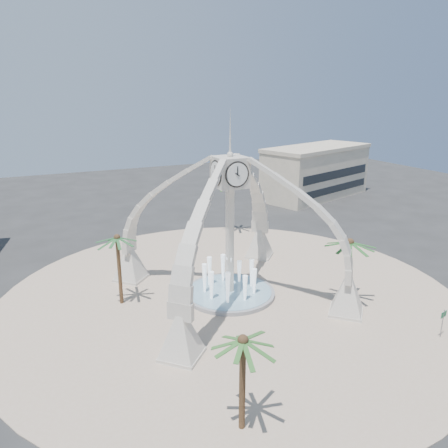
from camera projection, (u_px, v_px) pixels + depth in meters
name	position (u px, v px, depth m)	size (l,w,h in m)	color
ground	(230.00, 295.00, 38.73)	(140.00, 140.00, 0.00)	#282828
plaza	(230.00, 295.00, 38.72)	(40.00, 40.00, 0.06)	tan
clock_tower	(230.00, 225.00, 36.84)	(17.94, 17.94, 16.30)	beige
fountain	(230.00, 292.00, 38.64)	(8.00, 8.00, 3.62)	#939496
building_ne	(316.00, 172.00, 73.96)	(21.87, 14.17, 8.60)	beige
palm_east	(350.00, 243.00, 35.55)	(4.85, 4.85, 6.31)	brown
palm_west	(117.00, 239.00, 35.53)	(3.88, 3.88, 6.58)	brown
palm_north	(231.00, 182.00, 54.03)	(4.52, 4.52, 7.47)	brown
palm_south	(243.00, 342.00, 21.90)	(4.38, 4.38, 6.05)	brown
street_sign	(443.00, 318.00, 31.56)	(0.82, 0.21, 2.28)	slate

